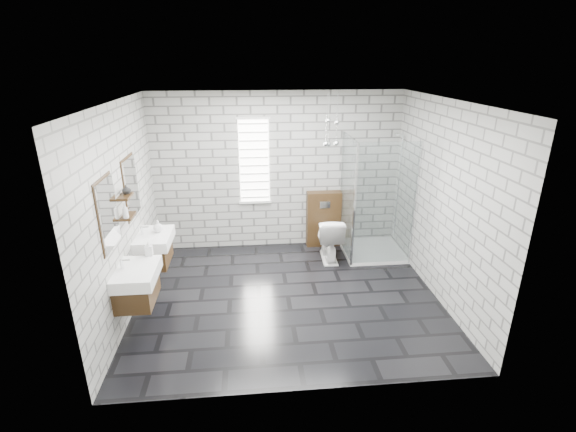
{
  "coord_description": "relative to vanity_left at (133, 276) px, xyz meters",
  "views": [
    {
      "loc": [
        -0.49,
        -5.12,
        3.19
      ],
      "look_at": [
        0.04,
        0.35,
        1.09
      ],
      "focal_mm": 26.0,
      "sensor_mm": 36.0,
      "label": 1
    }
  ],
  "objects": [
    {
      "name": "wall_front",
      "position": [
        1.91,
        -1.23,
        0.59
      ],
      "size": [
        4.2,
        0.02,
        2.7
      ],
      "primitive_type": "cube",
      "color": "#A1A19B",
      "rests_on": "floor"
    },
    {
      "name": "wall_right",
      "position": [
        4.02,
        0.58,
        0.59
      ],
      "size": [
        0.02,
        3.6,
        2.7
      ],
      "primitive_type": "cube",
      "color": "#A1A19B",
      "rests_on": "floor"
    },
    {
      "name": "cistern_panel",
      "position": [
        2.71,
        2.28,
        -0.26
      ],
      "size": [
        0.6,
        0.2,
        1.0
      ],
      "primitive_type": "cube",
      "color": "#392511",
      "rests_on": "floor"
    },
    {
      "name": "vase",
      "position": [
        -0.11,
        0.59,
        0.89
      ],
      "size": [
        0.11,
        0.11,
        0.11
      ],
      "primitive_type": "imported",
      "rotation": [
        0.0,
        0.0,
        -0.03
      ],
      "color": "#B2B2B2",
      "rests_on": "shelf_upper"
    },
    {
      "name": "shower_enclosure",
      "position": [
        3.41,
        1.76,
        -0.25
      ],
      "size": [
        1.0,
        1.0,
        2.03
      ],
      "color": "white",
      "rests_on": "floor"
    },
    {
      "name": "pendant_cluster",
      "position": [
        2.72,
        1.94,
        1.3
      ],
      "size": [
        0.28,
        0.24,
        0.85
      ],
      "color": "silver",
      "rests_on": "ceiling"
    },
    {
      "name": "floor",
      "position": [
        1.91,
        0.58,
        -0.77
      ],
      "size": [
        4.2,
        3.6,
        0.02
      ],
      "primitive_type": "cube",
      "color": "black",
      "rests_on": "ground"
    },
    {
      "name": "soap_bottle_b",
      "position": [
        0.09,
        1.11,
        0.18
      ],
      "size": [
        0.17,
        0.17,
        0.17
      ],
      "primitive_type": "imported",
      "rotation": [
        0.0,
        0.0,
        0.29
      ],
      "color": "#B2B2B2",
      "rests_on": "vanity_right"
    },
    {
      "name": "soap_bottle_c",
      "position": [
        -0.11,
        0.41,
        0.67
      ],
      "size": [
        0.09,
        0.09,
        0.19
      ],
      "primitive_type": "imported",
      "rotation": [
        0.0,
        0.0,
        0.34
      ],
      "color": "#B2B2B2",
      "rests_on": "shelf_lower"
    },
    {
      "name": "toilet",
      "position": [
        2.71,
        1.72,
        -0.38
      ],
      "size": [
        0.45,
        0.75,
        0.75
      ],
      "primitive_type": "imported",
      "rotation": [
        0.0,
        0.0,
        3.1
      ],
      "color": "white",
      "rests_on": "floor"
    },
    {
      "name": "vanity_left",
      "position": [
        0.0,
        0.0,
        0.0
      ],
      "size": [
        0.47,
        0.7,
        1.57
      ],
      "color": "#392511",
      "rests_on": "wall_left"
    },
    {
      "name": "wall_back",
      "position": [
        1.91,
        2.39,
        0.59
      ],
      "size": [
        4.2,
        0.02,
        2.7
      ],
      "primitive_type": "cube",
      "color": "#A1A19B",
      "rests_on": "floor"
    },
    {
      "name": "soap_bottle_a",
      "position": [
        0.13,
        0.35,
        0.19
      ],
      "size": [
        0.1,
        0.1,
        0.2
      ],
      "primitive_type": "imported",
      "rotation": [
        0.0,
        0.0,
        0.1
      ],
      "color": "#B2B2B2",
      "rests_on": "vanity_left"
    },
    {
      "name": "shelf_upper",
      "position": [
        -0.12,
        0.53,
        0.82
      ],
      "size": [
        0.14,
        0.3,
        0.03
      ],
      "primitive_type": "cube",
      "color": "#392511",
      "rests_on": "wall_left"
    },
    {
      "name": "window",
      "position": [
        1.51,
        2.36,
        0.79
      ],
      "size": [
        0.56,
        0.05,
        1.48
      ],
      "color": "white",
      "rests_on": "wall_back"
    },
    {
      "name": "shelf_lower",
      "position": [
        -0.12,
        0.53,
        0.56
      ],
      "size": [
        0.14,
        0.3,
        0.03
      ],
      "primitive_type": "cube",
      "color": "#392511",
      "rests_on": "wall_left"
    },
    {
      "name": "vanity_right",
      "position": [
        0.0,
        1.03,
        0.0
      ],
      "size": [
        0.47,
        0.7,
        1.57
      ],
      "color": "#392511",
      "rests_on": "wall_left"
    },
    {
      "name": "wall_left",
      "position": [
        -0.2,
        0.58,
        0.59
      ],
      "size": [
        0.02,
        3.6,
        2.7
      ],
      "primitive_type": "cube",
      "color": "#A1A19B",
      "rests_on": "floor"
    },
    {
      "name": "ceiling",
      "position": [
        1.91,
        0.58,
        1.95
      ],
      "size": [
        4.2,
        3.6,
        0.02
      ],
      "primitive_type": "cube",
      "color": "white",
      "rests_on": "wall_back"
    },
    {
      "name": "flush_plate",
      "position": [
        2.71,
        2.17,
        0.04
      ],
      "size": [
        0.18,
        0.01,
        0.12
      ],
      "primitive_type": "cube",
      "color": "silver",
      "rests_on": "cistern_panel"
    }
  ]
}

